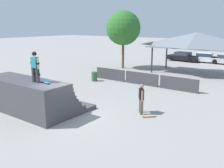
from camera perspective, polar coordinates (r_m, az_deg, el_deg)
ground_plane at (r=14.05m, az=-9.97°, el=-7.79°), size 160.00×160.00×0.00m
quarter_pipe_ramp at (r=15.66m, az=-18.16°, el=-2.75°), size 5.96×3.86×1.95m
skater_on_deck at (r=14.12m, az=-17.19°, el=4.21°), size 0.72×0.25×1.69m
skateboard_on_deck at (r=13.94m, az=-14.96°, el=0.41°), size 0.82×0.30×0.09m
bystander_walking at (r=14.41m, az=6.71°, el=-3.04°), size 0.53×0.61×1.75m
skateboard_on_ground at (r=14.19m, az=8.30°, el=-7.25°), size 0.72×0.70×0.09m
barrier_fence at (r=21.47m, az=6.75°, el=1.22°), size 9.75×0.12×1.05m
pavilion_shelter at (r=27.04m, az=18.79°, el=9.44°), size 9.43×4.38×4.28m
tree_beside_pavilion at (r=29.12m, az=2.58°, el=12.66°), size 3.94×3.94×6.62m
trash_bin at (r=22.79m, az=-4.06°, el=1.74°), size 0.52×0.52×0.85m
parked_car_black at (r=36.72m, az=15.98°, el=6.00°), size 4.54×2.13×1.27m
parked_car_white at (r=36.34m, az=20.50°, el=5.60°), size 4.41×2.10×1.27m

